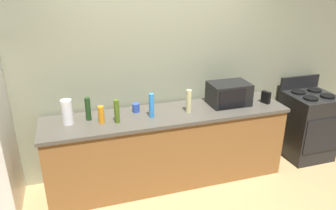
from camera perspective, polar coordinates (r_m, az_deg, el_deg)
The scene contains 13 objects.
ground_plane at distance 3.85m, azimuth 1.83°, elevation -16.13°, with size 8.00×8.00×0.00m, color tan.
back_wall at distance 3.93m, azimuth -1.78°, elevation 6.91°, with size 6.40×0.10×2.70m, color gray.
counter_run at distance 3.91m, azimuth 0.00°, elevation -7.45°, with size 2.84×0.64×0.90m.
stove_range at distance 4.83m, azimuth 23.36°, elevation -3.24°, with size 0.60×0.61×1.08m.
microwave at distance 3.99m, azimuth 10.69°, elevation 1.99°, with size 0.48×0.35×0.27m.
paper_towel_roll at distance 3.56m, azimuth -17.38°, elevation -1.18°, with size 0.12×0.12×0.27m, color white.
cordless_phone at distance 4.15m, azimuth 16.88°, elevation 1.31°, with size 0.05×0.11×0.15m, color black.
bottle_olive_oil at distance 3.47m, azimuth -9.03°, elevation -1.11°, with size 0.06×0.06×0.26m, color #4C6B19.
bottle_wine at distance 3.60m, azimuth -13.94°, elevation -0.67°, with size 0.06×0.06×0.26m, color #1E3F19.
bottle_spray_cleaner at distance 3.56m, azimuth -2.93°, elevation -0.09°, with size 0.06×0.06×0.28m, color #338CE5.
bottle_vinegar at distance 3.69m, azimuth 3.70°, elevation 0.69°, with size 0.06×0.06×0.27m, color beige.
bottle_dish_soap at distance 3.51m, azimuth -11.70°, elevation -1.67°, with size 0.07×0.07×0.19m, color orange.
mug_blue at distance 3.74m, azimuth -5.68°, elevation -0.48°, with size 0.08×0.08×0.10m, color #2D4CB2.
Camera 1 is at (-1.01, -2.84, 2.40)m, focal length 34.52 mm.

